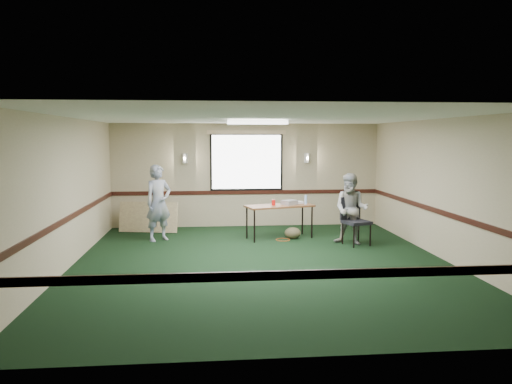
{
  "coord_description": "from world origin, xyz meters",
  "views": [
    {
      "loc": [
        -0.97,
        -9.03,
        2.34
      ],
      "look_at": [
        0.0,
        1.3,
        1.2
      ],
      "focal_mm": 35.0,
      "sensor_mm": 36.0,
      "label": 1
    }
  ],
  "objects": [
    {
      "name": "person_left",
      "position": [
        -2.13,
        2.31,
        0.86
      ],
      "size": [
        0.75,
        0.7,
        1.73
      ],
      "primitive_type": "imported",
      "rotation": [
        0.0,
        0.0,
        0.62
      ],
      "color": "#435495",
      "rests_on": "ground"
    },
    {
      "name": "duffel_bag",
      "position": [
        0.94,
        2.21,
        0.13
      ],
      "size": [
        0.42,
        0.34,
        0.27
      ],
      "primitive_type": "ellipsoid",
      "rotation": [
        0.0,
        0.0,
        -0.14
      ],
      "color": "#49402A",
      "rests_on": "ground"
    },
    {
      "name": "projector",
      "position": [
        0.88,
        2.34,
        0.83
      ],
      "size": [
        0.42,
        0.41,
        0.11
      ],
      "primitive_type": "cube",
      "rotation": [
        0.0,
        0.0,
        0.65
      ],
      "color": "#92949A",
      "rests_on": "folding_table"
    },
    {
      "name": "person_right",
      "position": [
        2.12,
        1.52,
        0.78
      ],
      "size": [
        0.95,
        0.89,
        1.56
      ],
      "primitive_type": "imported",
      "rotation": [
        0.0,
        0.0,
        -0.53
      ],
      "color": "#7285B2",
      "rests_on": "ground"
    },
    {
      "name": "conference_chair",
      "position": [
        2.17,
        1.5,
        0.61
      ],
      "size": [
        0.65,
        0.66,
        1.04
      ],
      "rotation": [
        0.0,
        0.0,
        0.33
      ],
      "color": "black",
      "rests_on": "ground"
    },
    {
      "name": "water_bottle",
      "position": [
        1.28,
        2.4,
        0.89
      ],
      "size": [
        0.06,
        0.06,
        0.21
      ],
      "primitive_type": "cylinder",
      "color": "#90B6EC",
      "rests_on": "folding_table"
    },
    {
      "name": "folding_table",
      "position": [
        0.64,
        2.3,
        0.72
      ],
      "size": [
        1.67,
        1.02,
        0.78
      ],
      "rotation": [
        0.0,
        0.0,
        0.27
      ],
      "color": "brown",
      "rests_on": "ground"
    },
    {
      "name": "red_cup",
      "position": [
        0.5,
        2.29,
        0.84
      ],
      "size": [
        0.09,
        0.09,
        0.13
      ],
      "primitive_type": "cylinder",
      "color": "#B9100C",
      "rests_on": "folding_table"
    },
    {
      "name": "ground",
      "position": [
        0.0,
        0.0,
        0.0
      ],
      "size": [
        8.0,
        8.0,
        0.0
      ],
      "primitive_type": "plane",
      "color": "black",
      "rests_on": "ground"
    },
    {
      "name": "cable_coil",
      "position": [
        0.69,
        2.08,
        0.01
      ],
      "size": [
        0.42,
        0.42,
        0.02
      ],
      "primitive_type": "torus",
      "rotation": [
        0.0,
        0.0,
        -0.35
      ],
      "color": "#B84917",
      "rests_on": "ground"
    },
    {
      "name": "game_console",
      "position": [
        1.12,
        2.51,
        0.81
      ],
      "size": [
        0.28,
        0.27,
        0.05
      ],
      "primitive_type": "cube",
      "rotation": [
        0.0,
        0.0,
        0.6
      ],
      "color": "white",
      "rests_on": "folding_table"
    },
    {
      "name": "room_shell",
      "position": [
        0.0,
        2.12,
        1.58
      ],
      "size": [
        8.0,
        8.02,
        8.0
      ],
      "color": "tan",
      "rests_on": "ground"
    },
    {
      "name": "folded_table",
      "position": [
        -2.48,
        3.36,
        0.37
      ],
      "size": [
        1.48,
        0.5,
        0.75
      ],
      "primitive_type": "cube",
      "rotation": [
        -0.21,
        0.0,
        -0.2
      ],
      "color": "#9A7B5F",
      "rests_on": "ground"
    }
  ]
}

